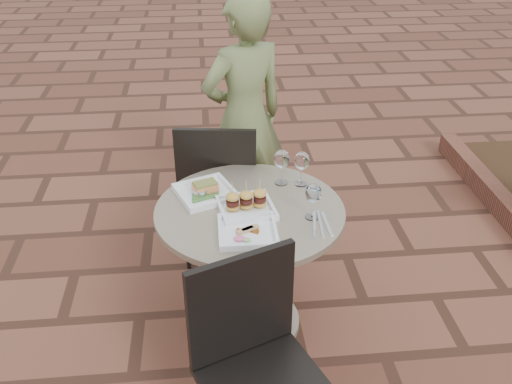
{
  "coord_description": "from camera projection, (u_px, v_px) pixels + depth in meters",
  "views": [
    {
      "loc": [
        -0.43,
        -2.37,
        2.17
      ],
      "look_at": [
        -0.21,
        -0.11,
        0.82
      ],
      "focal_mm": 40.0,
      "sensor_mm": 36.0,
      "label": 1
    }
  ],
  "objects": [
    {
      "name": "wine_glass_mid",
      "position": [
        282.0,
        160.0,
        2.83
      ],
      "size": [
        0.08,
        0.08,
        0.19
      ],
      "color": "white",
      "rests_on": "cafe_table"
    },
    {
      "name": "cutlery_set",
      "position": [
        321.0,
        224.0,
        2.57
      ],
      "size": [
        0.11,
        0.23,
        0.0
      ],
      "primitive_type": null,
      "rotation": [
        0.0,
        0.0,
        -0.04
      ],
      "color": "silver",
      "rests_on": "cafe_table"
    },
    {
      "name": "plate_tuna",
      "position": [
        247.0,
        231.0,
        2.5
      ],
      "size": [
        0.26,
        0.26,
        0.03
      ],
      "rotation": [
        0.0,
        0.0,
        -0.01
      ],
      "color": "white",
      "rests_on": "cafe_table"
    },
    {
      "name": "wine_glass_far",
      "position": [
        302.0,
        162.0,
        2.82
      ],
      "size": [
        0.08,
        0.08,
        0.18
      ],
      "color": "white",
      "rests_on": "cafe_table"
    },
    {
      "name": "cafe_table",
      "position": [
        250.0,
        251.0,
        2.81
      ],
      "size": [
        0.9,
        0.9,
        0.73
      ],
      "color": "gray",
      "rests_on": "ground"
    },
    {
      "name": "chair_near",
      "position": [
        255.0,
        352.0,
        2.16
      ],
      "size": [
        0.57,
        0.57,
        0.93
      ],
      "rotation": [
        0.0,
        0.0,
        0.39
      ],
      "color": "black",
      "rests_on": "ground"
    },
    {
      "name": "ground",
      "position": [
        291.0,
        306.0,
        3.18
      ],
      "size": [
        60.0,
        60.0,
        0.0
      ],
      "primitive_type": "plane",
      "color": "brown",
      "rests_on": "ground"
    },
    {
      "name": "plate_sliders",
      "position": [
        246.0,
        204.0,
        2.66
      ],
      "size": [
        0.29,
        0.29,
        0.16
      ],
      "rotation": [
        0.0,
        0.0,
        0.16
      ],
      "color": "white",
      "rests_on": "cafe_table"
    },
    {
      "name": "diner",
      "position": [
        244.0,
        119.0,
        3.5
      ],
      "size": [
        0.66,
        0.57,
        1.54
      ],
      "primitive_type": "imported",
      "rotation": [
        0.0,
        0.0,
        3.58
      ],
      "color": "#5D693A",
      "rests_on": "ground"
    },
    {
      "name": "steel_ramekin",
      "position": [
        201.0,
        193.0,
        2.76
      ],
      "size": [
        0.09,
        0.09,
        0.05
      ],
      "primitive_type": "cylinder",
      "rotation": [
        0.0,
        0.0,
        -0.38
      ],
      "color": "silver",
      "rests_on": "cafe_table"
    },
    {
      "name": "chair_far",
      "position": [
        219.0,
        182.0,
        3.26
      ],
      "size": [
        0.49,
        0.49,
        0.93
      ],
      "rotation": [
        0.0,
        0.0,
        3.01
      ],
      "color": "black",
      "rests_on": "ground"
    },
    {
      "name": "plate_salmon",
      "position": [
        206.0,
        192.0,
        2.78
      ],
      "size": [
        0.34,
        0.34,
        0.07
      ],
      "rotation": [
        0.0,
        0.0,
        0.37
      ],
      "color": "white",
      "rests_on": "cafe_table"
    },
    {
      "name": "wine_glass_right",
      "position": [
        313.0,
        194.0,
        2.56
      ],
      "size": [
        0.08,
        0.08,
        0.18
      ],
      "color": "white",
      "rests_on": "cafe_table"
    }
  ]
}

